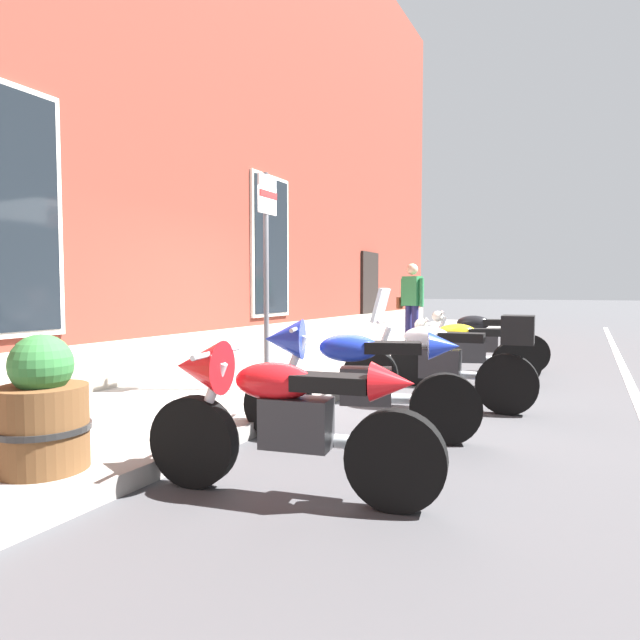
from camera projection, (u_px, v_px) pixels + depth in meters
name	position (u px, v px, depth m)	size (l,w,h in m)	color
ground_plane	(341.00, 399.00, 6.52)	(140.00, 140.00, 0.00)	#38383A
sidewalk	(253.00, 385.00, 7.08)	(30.62, 2.53, 0.14)	gray
brick_pub_facade	(10.00, 78.00, 8.91)	(24.62, 7.04, 9.64)	maroon
motorcycle_red_sport	(278.00, 412.00, 3.44)	(0.64, 1.96, 0.99)	black
motorcycle_blue_sport	(351.00, 375.00, 4.72)	(0.85, 2.00, 1.06)	black
motorcycle_silver_touring	(446.00, 359.00, 5.97)	(0.62, 2.16, 1.34)	black
motorcycle_yellow_naked	(463.00, 352.00, 7.33)	(0.82, 1.94, 0.93)	black
motorcycle_black_naked	(478.00, 342.00, 8.69)	(0.83, 2.09, 0.98)	black
pedestrian_striped_shirt	(412.00, 300.00, 11.11)	(0.36, 0.63, 1.71)	#1E1E4C
parking_sign	(267.00, 251.00, 6.27)	(0.36, 0.07, 2.52)	#4C4C51
barrel_planter	(43.00, 412.00, 3.53)	(0.60, 0.60, 0.89)	brown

